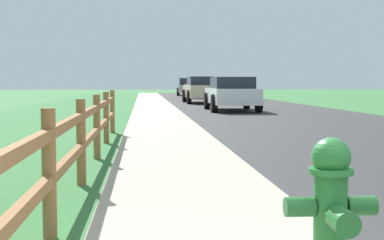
# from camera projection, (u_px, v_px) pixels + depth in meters

# --- Properties ---
(ground_plane) EXTENTS (120.00, 120.00, 0.00)m
(ground_plane) POSITION_uv_depth(u_px,v_px,m) (176.00, 107.00, 27.31)
(ground_plane) COLOR #37733A
(road_asphalt) EXTENTS (7.00, 66.00, 0.01)m
(road_asphalt) POSITION_uv_depth(u_px,v_px,m) (241.00, 105.00, 29.59)
(road_asphalt) COLOR #323232
(road_asphalt) RESTS_ON ground
(curb_concrete) EXTENTS (6.00, 66.00, 0.01)m
(curb_concrete) POSITION_uv_depth(u_px,v_px,m) (114.00, 106.00, 29.04)
(curb_concrete) COLOR #B2AB91
(curb_concrete) RESTS_ON ground
(grass_verge) EXTENTS (5.00, 66.00, 0.00)m
(grass_verge) POSITION_uv_depth(u_px,v_px,m) (84.00, 106.00, 28.92)
(grass_verge) COLOR #37733A
(grass_verge) RESTS_ON ground
(fire_hydrant) EXTENTS (0.54, 0.45, 0.89)m
(fire_hydrant) POSITION_uv_depth(u_px,v_px,m) (331.00, 210.00, 3.34)
(fire_hydrant) COLOR #287233
(fire_hydrant) RESTS_ON ground
(rail_fence) EXTENTS (0.11, 11.56, 1.02)m
(rail_fence) POSITION_uv_depth(u_px,v_px,m) (90.00, 128.00, 7.82)
(rail_fence) COLOR #8E5E37
(rail_fence) RESTS_ON ground
(parked_suv_white) EXTENTS (2.04, 4.71, 1.40)m
(parked_suv_white) POSITION_uv_depth(u_px,v_px,m) (232.00, 93.00, 23.86)
(parked_suv_white) COLOR white
(parked_suv_white) RESTS_ON ground
(parked_car_beige) EXTENTS (2.10, 4.82, 1.47)m
(parked_car_beige) POSITION_uv_depth(u_px,v_px,m) (203.00, 89.00, 32.51)
(parked_car_beige) COLOR #C6B793
(parked_car_beige) RESTS_ON ground
(parked_car_red) EXTENTS (2.15, 5.00, 1.58)m
(parked_car_red) POSITION_uv_depth(u_px,v_px,m) (200.00, 87.00, 42.59)
(parked_car_red) COLOR maroon
(parked_car_red) RESTS_ON ground
(parked_car_silver) EXTENTS (2.34, 4.75, 1.52)m
(parked_car_silver) POSITION_uv_depth(u_px,v_px,m) (189.00, 87.00, 50.23)
(parked_car_silver) COLOR #B7BABF
(parked_car_silver) RESTS_ON ground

